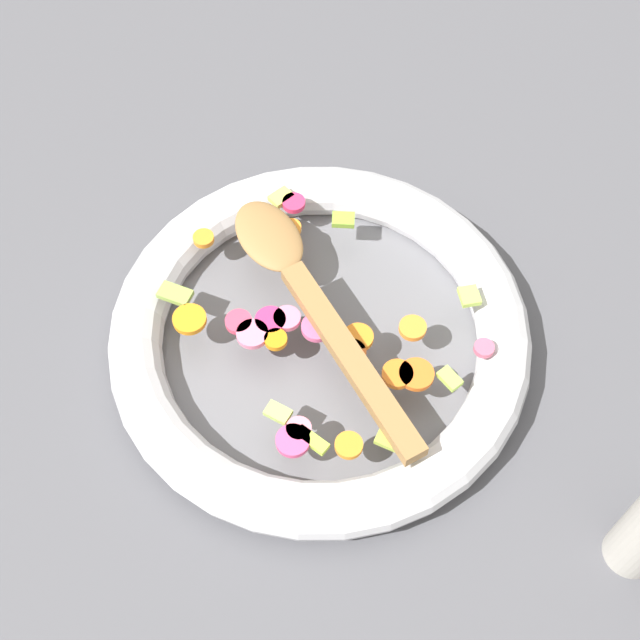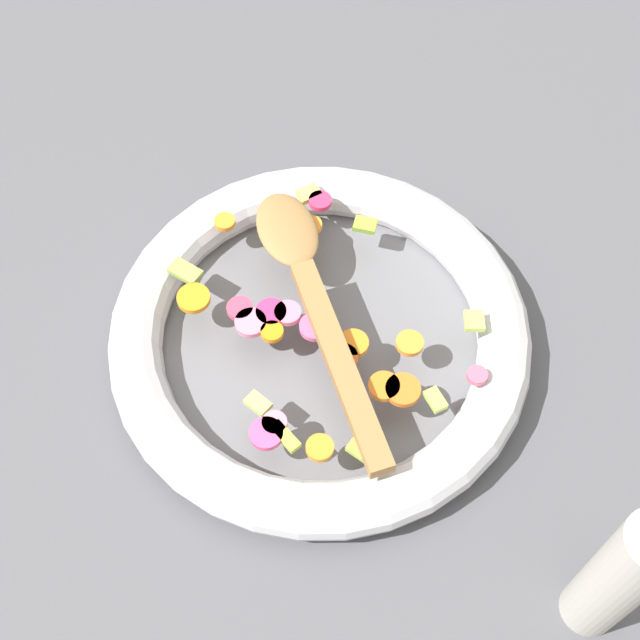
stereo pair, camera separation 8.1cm
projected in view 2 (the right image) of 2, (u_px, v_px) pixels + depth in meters
The scene contains 5 objects.
ground_plane at pixel (320, 347), 0.85m from camera, with size 4.00×4.00×0.00m, color #4C4C51.
skillet at pixel (320, 335), 0.84m from camera, with size 0.39×0.39×0.05m.
chopped_vegetables at pixel (310, 332), 0.80m from camera, with size 0.28×0.31×0.01m.
wooden_spoon at pixel (311, 290), 0.81m from camera, with size 0.24×0.25×0.01m.
pepper_mill at pixel (621, 576), 0.64m from camera, with size 0.05×0.05×0.21m.
Camera 2 is at (-0.37, -0.20, 0.74)m, focal length 50.00 mm.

